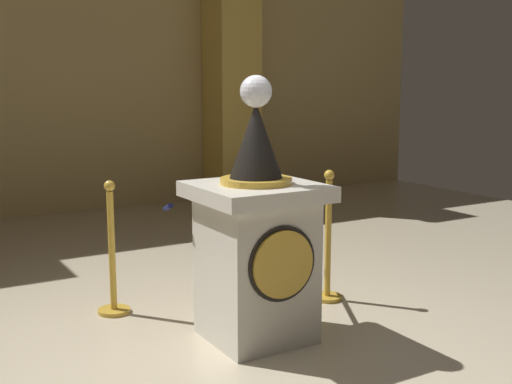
% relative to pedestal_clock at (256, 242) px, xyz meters
% --- Properties ---
extents(ground_plane, '(12.39, 12.39, 0.00)m').
position_rel_pedestal_clock_xyz_m(ground_plane, '(-0.27, -0.16, -0.67)').
color(ground_plane, beige).
extents(back_wall, '(12.39, 0.16, 4.10)m').
position_rel_pedestal_clock_xyz_m(back_wall, '(-0.27, 5.10, 1.38)').
color(back_wall, tan).
rests_on(back_wall, ground_plane).
extents(pedestal_clock, '(0.79, 0.79, 1.75)m').
position_rel_pedestal_clock_xyz_m(pedestal_clock, '(0.00, 0.00, 0.00)').
color(pedestal_clock, beige).
rests_on(pedestal_clock, ground_plane).
extents(stanchion_near, '(0.24, 0.24, 1.04)m').
position_rel_pedestal_clock_xyz_m(stanchion_near, '(0.89, 0.40, -0.30)').
color(stanchion_near, gold).
rests_on(stanchion_near, ground_plane).
extents(stanchion_far, '(0.24, 0.24, 1.00)m').
position_rel_pedestal_clock_xyz_m(stanchion_far, '(-0.68, 0.96, -0.32)').
color(stanchion_far, gold).
rests_on(stanchion_far, ground_plane).
extents(velvet_rope, '(1.10, 1.08, 0.22)m').
position_rel_pedestal_clock_xyz_m(velvet_rope, '(0.11, 0.68, 0.12)').
color(velvet_rope, '#141947').
extents(column_right, '(0.77, 0.77, 3.94)m').
position_rel_pedestal_clock_xyz_m(column_right, '(2.36, 4.69, 1.29)').
color(column_right, black).
rests_on(column_right, ground_plane).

